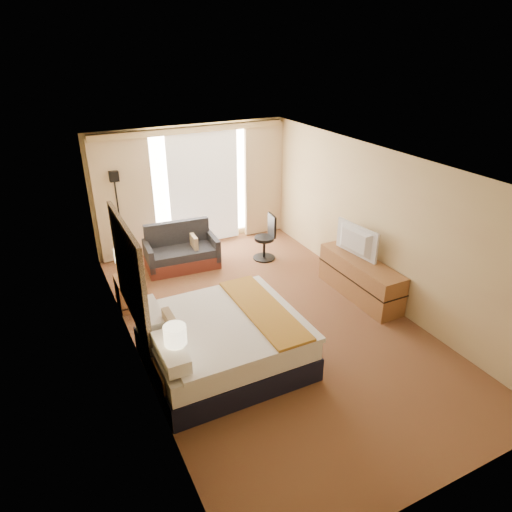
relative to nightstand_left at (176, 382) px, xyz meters
name	(u,v)px	position (x,y,z in m)	size (l,w,h in m)	color
floor	(268,321)	(1.87, 1.05, -0.28)	(4.20, 7.00, 0.02)	#541818
ceiling	(270,164)	(1.87, 1.05, 2.33)	(4.20, 7.00, 0.02)	silver
wall_back	(192,187)	(1.87, 4.55, 1.02)	(4.20, 0.02, 2.60)	#CDB97D
wall_front	(454,396)	(1.87, -2.45, 1.02)	(4.20, 0.02, 2.60)	#CDB97D
wall_left	(129,278)	(-0.23, 1.05, 1.02)	(0.02, 7.00, 2.60)	#CDB97D
wall_right	(378,225)	(3.97, 1.05, 1.02)	(0.02, 7.00, 2.60)	#CDB97D
headboard	(129,273)	(-0.19, 1.25, 1.01)	(0.06, 1.85, 1.50)	black
nightstand_left	(176,382)	(0.00, 0.00, 0.00)	(0.45, 0.52, 0.55)	olive
nightstand_right	(131,292)	(0.00, 2.50, 0.00)	(0.45, 0.52, 0.55)	olive
media_dresser	(360,278)	(3.70, 1.05, 0.07)	(0.50, 1.80, 0.70)	olive
window	(203,185)	(2.12, 4.52, 1.04)	(2.30, 0.02, 2.30)	white
curtains	(193,183)	(1.87, 4.44, 1.13)	(4.12, 0.19, 2.56)	#C8B28D
bed	(223,341)	(0.81, 0.40, 0.10)	(2.08, 1.90, 1.01)	black
loveseat	(182,253)	(1.25, 3.57, 0.01)	(1.45, 0.85, 0.88)	maroon
floor_lamp	(117,199)	(0.27, 4.35, 1.06)	(0.24, 0.24, 1.89)	black
desk_chair	(267,239)	(2.94, 3.14, 0.15)	(0.46, 0.46, 0.95)	black
lamp_left	(175,336)	(0.03, -0.04, 0.72)	(0.27, 0.27, 0.58)	black
lamp_right	(123,256)	(-0.06, 2.48, 0.71)	(0.27, 0.27, 0.56)	black
tissue_box	(183,355)	(0.14, 0.06, 0.32)	(0.11, 0.11, 0.10)	#86B2D0
telephone	(128,273)	(0.00, 2.61, 0.31)	(0.20, 0.15, 0.08)	black
television	(353,241)	(3.65, 1.29, 0.70)	(0.96, 0.13, 0.55)	black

